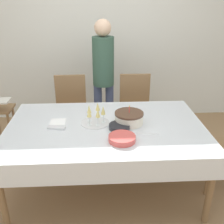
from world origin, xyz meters
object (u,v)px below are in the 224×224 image
birthday_cake (129,118)px  plate_stack_dessert (119,127)px  dining_chair_far_right (135,108)px  champagne_tray (95,115)px  plate_stack_main (122,138)px  dining_chair_far_left (71,109)px  high_chair (1,114)px  person_standing (103,71)px

birthday_cake → plate_stack_dessert: birthday_cake is taller
dining_chair_far_right → champagne_tray: bearing=-121.3°
dining_chair_far_right → plate_stack_main: bearing=-103.4°
champagne_tray → plate_stack_dessert: champagne_tray is taller
plate_stack_dessert → champagne_tray: bearing=149.4°
dining_chair_far_left → dining_chair_far_right: (0.85, 0.00, 0.00)m
high_chair → birthday_cake: bearing=-28.3°
plate_stack_main → person_standing: bearing=95.1°
dining_chair_far_left → plate_stack_dessert: (0.56, -0.99, 0.23)m
plate_stack_dessert → dining_chair_far_right: bearing=73.4°
person_standing → champagne_tray: bearing=-95.9°
dining_chair_far_left → plate_stack_main: bearing=-65.3°
plate_stack_dessert → birthday_cake: bearing=47.1°
person_standing → high_chair: (-1.33, -0.22, -0.50)m
dining_chair_far_left → high_chair: 0.90m
birthday_cake → high_chair: size_ratio=0.40×
dining_chair_far_right → high_chair: bearing=-178.5°
champagne_tray → plate_stack_main: champagne_tray is taller
birthday_cake → plate_stack_main: size_ratio=1.19×
plate_stack_dessert → high_chair: bearing=146.9°
dining_chair_far_right → champagne_tray: dining_chair_far_right is taller
champagne_tray → person_standing: person_standing is taller
birthday_cake → plate_stack_main: 0.35m
champagne_tray → birthday_cake: bearing=-4.1°
champagne_tray → high_chair: size_ratio=0.40×
dining_chair_far_left → person_standing: size_ratio=0.58×
plate_stack_main → person_standing: 1.42m
birthday_cake → plate_stack_dessert: 0.16m
dining_chair_far_right → dining_chair_far_left: bearing=-180.0°
dining_chair_far_left → plate_stack_dessert: bearing=-60.7°
dining_chair_far_left → birthday_cake: bearing=-53.2°
champagne_tray → dining_chair_far_right: bearing=58.7°
dining_chair_far_left → champagne_tray: 0.97m
dining_chair_far_left → high_chair: size_ratio=1.33×
dining_chair_far_right → high_chair: size_ratio=1.33×
champagne_tray → plate_stack_main: size_ratio=1.20×
dining_chair_far_left → person_standing: person_standing is taller
plate_stack_main → high_chair: 1.89m
champagne_tray → plate_stack_dessert: bearing=-30.6°
plate_stack_dessert → plate_stack_main: bearing=-88.9°
dining_chair_far_right → high_chair: (-1.75, -0.04, -0.03)m
dining_chair_far_right → birthday_cake: (-0.19, -0.88, 0.27)m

